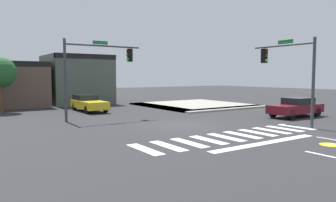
{
  "coord_description": "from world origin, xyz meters",
  "views": [
    {
      "loc": [
        -11.89,
        -16.02,
        3.08
      ],
      "look_at": [
        -0.4,
        0.99,
        1.47
      ],
      "focal_mm": 34.15,
      "sensor_mm": 36.0,
      "label": 1
    }
  ],
  "objects_px": {
    "traffic_signal_northwest": "(96,64)",
    "car_yellow": "(88,103)",
    "car_maroon": "(296,107)",
    "roadside_tree": "(1,73)",
    "traffic_signal_southeast": "(289,66)"
  },
  "relations": [
    {
      "from": "traffic_signal_southeast",
      "to": "traffic_signal_northwest",
      "type": "bearing_deg",
      "value": 44.86
    },
    {
      "from": "traffic_signal_northwest",
      "to": "car_yellow",
      "type": "distance_m",
      "value": 6.46
    },
    {
      "from": "traffic_signal_northwest",
      "to": "car_maroon",
      "type": "height_order",
      "value": "traffic_signal_northwest"
    },
    {
      "from": "traffic_signal_northwest",
      "to": "traffic_signal_southeast",
      "type": "distance_m",
      "value": 12.85
    },
    {
      "from": "car_yellow",
      "to": "car_maroon",
      "type": "relative_size",
      "value": 1.01
    },
    {
      "from": "traffic_signal_southeast",
      "to": "car_maroon",
      "type": "bearing_deg",
      "value": -62.22
    },
    {
      "from": "traffic_signal_northwest",
      "to": "roadside_tree",
      "type": "height_order",
      "value": "traffic_signal_northwest"
    },
    {
      "from": "car_yellow",
      "to": "roadside_tree",
      "type": "relative_size",
      "value": 1.02
    },
    {
      "from": "traffic_signal_northwest",
      "to": "car_maroon",
      "type": "bearing_deg",
      "value": -28.64
    },
    {
      "from": "traffic_signal_northwest",
      "to": "car_yellow",
      "type": "xyz_separation_m",
      "value": [
        1.37,
        5.44,
        -3.19
      ]
    },
    {
      "from": "traffic_signal_northwest",
      "to": "car_maroon",
      "type": "relative_size",
      "value": 1.2
    },
    {
      "from": "roadside_tree",
      "to": "car_yellow",
      "type": "bearing_deg",
      "value": -26.08
    },
    {
      "from": "traffic_signal_southeast",
      "to": "car_maroon",
      "type": "xyz_separation_m",
      "value": [
        3.88,
        2.04,
        -2.98
      ]
    },
    {
      "from": "car_maroon",
      "to": "roadside_tree",
      "type": "relative_size",
      "value": 1.01
    },
    {
      "from": "roadside_tree",
      "to": "car_maroon",
      "type": "bearing_deg",
      "value": -41.05
    }
  ]
}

